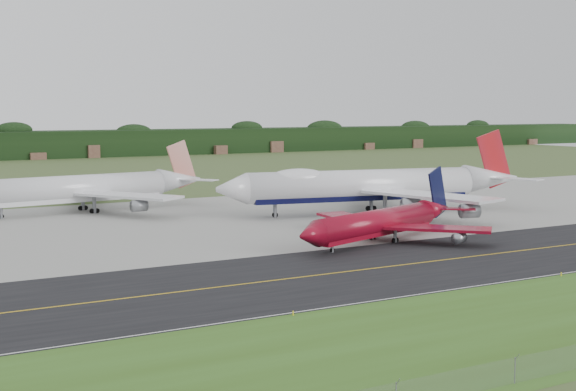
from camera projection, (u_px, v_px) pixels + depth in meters
The scene contains 11 objects.
ground at pixel (425, 256), 121.19m from camera, with size 600.00×600.00×0.00m, color #3A4F24.
taxiway at pixel (442, 260), 117.74m from camera, with size 400.00×32.00×0.02m, color black.
apron at pixel (266, 216), 165.26m from camera, with size 400.00×78.00×0.01m, color gray.
taxiway_centreline at pixel (442, 260), 117.73m from camera, with size 400.00×0.40×0.00m, color #C39712.
taxiway_edge_line at pixel (521, 279), 104.34m from camera, with size 400.00×0.25×0.00m, color silver.
horizon_treeline at pixel (31, 146), 357.13m from camera, with size 700.00×25.00×12.00m.
jet_ba_747 at pixel (372, 185), 169.79m from camera, with size 69.52×56.81×17.56m.
jet_red_737 at pixel (384, 222), 134.42m from camera, with size 41.85×33.13×11.65m.
jet_star_tail at pixel (87, 189), 172.33m from camera, with size 56.55×46.98×14.91m.
edge_marker_left at pixel (293, 313), 86.31m from camera, with size 0.16×0.16×0.50m, color yellow.
edge_marker_center at pixel (561, 274), 106.59m from camera, with size 0.16×0.16×0.50m, color yellow.
Camera 1 is at (-77.11, -93.60, 22.22)m, focal length 50.00 mm.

